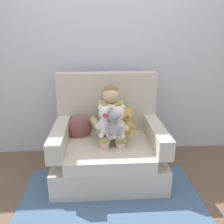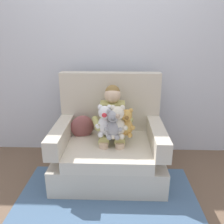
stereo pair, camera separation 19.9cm
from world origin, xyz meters
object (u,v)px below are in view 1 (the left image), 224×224
(plush_grey, at_px, (114,125))
(throw_pillow, at_px, (80,128))
(plush_cream, at_px, (118,122))
(plush_white, at_px, (105,122))
(seated_child, at_px, (111,121))
(armchair, at_px, (108,145))
(plush_honey, at_px, (126,123))

(plush_grey, xyz_separation_m, throw_pillow, (-0.35, 0.29, -0.15))
(plush_cream, bearing_deg, throw_pillow, 164.92)
(plush_white, relative_size, throw_pillow, 1.25)
(seated_child, bearing_deg, throw_pillow, 170.08)
(throw_pillow, bearing_deg, plush_cream, -34.27)
(plush_cream, relative_size, plush_grey, 1.11)
(plush_white, distance_m, throw_pillow, 0.39)
(plush_white, distance_m, plush_grey, 0.10)
(plush_white, bearing_deg, plush_cream, -23.51)
(seated_child, xyz_separation_m, plush_grey, (0.02, -0.20, 0.04))
(armchair, relative_size, plush_white, 3.47)
(armchair, relative_size, throw_pillow, 4.33)
(plush_cream, bearing_deg, armchair, 136.86)
(plush_white, bearing_deg, throw_pillow, 130.36)
(armchair, xyz_separation_m, plush_white, (-0.04, -0.14, 0.33))
(plush_white, height_order, throw_pillow, plush_white)
(plush_cream, bearing_deg, plush_grey, -129.32)
(plush_white, xyz_separation_m, plush_grey, (0.09, -0.06, -0.01))
(armchair, relative_size, plush_grey, 3.75)
(plush_cream, xyz_separation_m, throw_pillow, (-0.39, 0.27, -0.16))
(plush_honey, distance_m, plush_cream, 0.10)
(armchair, height_order, throw_pillow, armchair)
(armchair, xyz_separation_m, seated_child, (0.03, 0.00, 0.28))
(plush_white, bearing_deg, plush_grey, -42.95)
(plush_honey, relative_size, plush_cream, 0.87)
(armchair, bearing_deg, seated_child, 3.39)
(plush_cream, bearing_deg, plush_honey, 40.80)
(seated_child, distance_m, plush_grey, 0.20)
(throw_pillow, bearing_deg, plush_honey, -25.93)
(armchair, xyz_separation_m, plush_honey, (0.18, -0.14, 0.32))
(plush_honey, xyz_separation_m, throw_pillow, (-0.48, 0.23, -0.14))
(plush_honey, bearing_deg, seated_child, 149.69)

